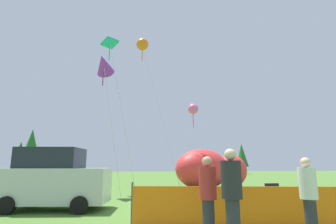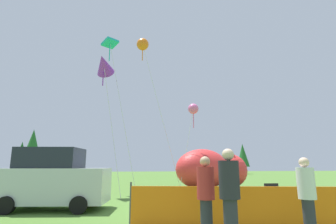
{
  "view_description": "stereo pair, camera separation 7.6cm",
  "coord_description": "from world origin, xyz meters",
  "px_view_note": "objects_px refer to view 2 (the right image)",
  "views": [
    {
      "loc": [
        -2.49,
        -9.84,
        1.57
      ],
      "look_at": [
        0.06,
        4.87,
        4.62
      ],
      "focal_mm": 28.0,
      "sensor_mm": 36.0,
      "label": 1
    },
    {
      "loc": [
        -2.41,
        -9.85,
        1.57
      ],
      "look_at": [
        0.06,
        4.87,
        4.62
      ],
      "focal_mm": 28.0,
      "sensor_mm": 36.0,
      "label": 2
    }
  ],
  "objects_px": {
    "folding_chair": "(274,196)",
    "kite_purple_delta": "(104,65)",
    "spectator_in_green_shirt": "(307,193)",
    "spectator_in_yellow_shirt": "(206,194)",
    "kite_teal_diamond": "(110,46)",
    "spectator_in_blue_shirt": "(230,192)",
    "kite_orange_flower": "(143,45)",
    "inflatable_cat": "(211,170)",
    "parked_car": "(54,180)",
    "kite_pink_octopus": "(193,109)"
  },
  "relations": [
    {
      "from": "spectator_in_yellow_shirt",
      "to": "kite_teal_diamond",
      "type": "bearing_deg",
      "value": 104.7
    },
    {
      "from": "spectator_in_green_shirt",
      "to": "spectator_in_blue_shirt",
      "type": "xyz_separation_m",
      "value": [
        -1.94,
        -0.28,
        0.09
      ]
    },
    {
      "from": "kite_teal_diamond",
      "to": "kite_purple_delta",
      "type": "bearing_deg",
      "value": -95.68
    },
    {
      "from": "inflatable_cat",
      "to": "kite_teal_diamond",
      "type": "bearing_deg",
      "value": 157.5
    },
    {
      "from": "spectator_in_green_shirt",
      "to": "kite_orange_flower",
      "type": "relative_size",
      "value": 0.16
    },
    {
      "from": "spectator_in_blue_shirt",
      "to": "kite_teal_diamond",
      "type": "distance_m",
      "value": 14.85
    },
    {
      "from": "folding_chair",
      "to": "parked_car",
      "type": "bearing_deg",
      "value": -99.3
    },
    {
      "from": "kite_purple_delta",
      "to": "inflatable_cat",
      "type": "bearing_deg",
      "value": 21.01
    },
    {
      "from": "folding_chair",
      "to": "inflatable_cat",
      "type": "relative_size",
      "value": 0.15
    },
    {
      "from": "parked_car",
      "to": "inflatable_cat",
      "type": "relative_size",
      "value": 0.64
    },
    {
      "from": "parked_car",
      "to": "inflatable_cat",
      "type": "height_order",
      "value": "inflatable_cat"
    },
    {
      "from": "spectator_in_green_shirt",
      "to": "kite_teal_diamond",
      "type": "distance_m",
      "value": 15.23
    },
    {
      "from": "parked_car",
      "to": "spectator_in_blue_shirt",
      "type": "relative_size",
      "value": 2.1
    },
    {
      "from": "kite_teal_diamond",
      "to": "parked_car",
      "type": "bearing_deg",
      "value": -101.92
    },
    {
      "from": "inflatable_cat",
      "to": "kite_purple_delta",
      "type": "bearing_deg",
      "value": 171.94
    },
    {
      "from": "kite_teal_diamond",
      "to": "spectator_in_blue_shirt",
      "type": "bearing_deg",
      "value": -74.41
    },
    {
      "from": "spectator_in_yellow_shirt",
      "to": "folding_chair",
      "type": "bearing_deg",
      "value": 41.22
    },
    {
      "from": "inflatable_cat",
      "to": "kite_pink_octopus",
      "type": "distance_m",
      "value": 4.43
    },
    {
      "from": "kite_orange_flower",
      "to": "kite_teal_diamond",
      "type": "bearing_deg",
      "value": -146.63
    },
    {
      "from": "spectator_in_green_shirt",
      "to": "kite_pink_octopus",
      "type": "height_order",
      "value": "kite_pink_octopus"
    },
    {
      "from": "folding_chair",
      "to": "kite_teal_diamond",
      "type": "distance_m",
      "value": 13.74
    },
    {
      "from": "spectator_in_green_shirt",
      "to": "spectator_in_yellow_shirt",
      "type": "relative_size",
      "value": 0.99
    },
    {
      "from": "spectator_in_blue_shirt",
      "to": "kite_orange_flower",
      "type": "distance_m",
      "value": 16.3
    },
    {
      "from": "spectator_in_yellow_shirt",
      "to": "kite_teal_diamond",
      "type": "height_order",
      "value": "kite_teal_diamond"
    },
    {
      "from": "spectator_in_yellow_shirt",
      "to": "spectator_in_blue_shirt",
      "type": "bearing_deg",
      "value": -57.58
    },
    {
      "from": "parked_car",
      "to": "spectator_in_yellow_shirt",
      "type": "distance_m",
      "value": 6.38
    },
    {
      "from": "kite_orange_flower",
      "to": "folding_chair",
      "type": "bearing_deg",
      "value": -67.48
    },
    {
      "from": "kite_orange_flower",
      "to": "spectator_in_yellow_shirt",
      "type": "bearing_deg",
      "value": -87.07
    },
    {
      "from": "kite_purple_delta",
      "to": "spectator_in_blue_shirt",
      "type": "bearing_deg",
      "value": -70.36
    },
    {
      "from": "spectator_in_yellow_shirt",
      "to": "kite_pink_octopus",
      "type": "bearing_deg",
      "value": 76.04
    },
    {
      "from": "spectator_in_yellow_shirt",
      "to": "kite_purple_delta",
      "type": "height_order",
      "value": "kite_purple_delta"
    },
    {
      "from": "kite_orange_flower",
      "to": "kite_purple_delta",
      "type": "bearing_deg",
      "value": -125.34
    },
    {
      "from": "parked_car",
      "to": "kite_pink_octopus",
      "type": "distance_m",
      "value": 10.46
    },
    {
      "from": "spectator_in_yellow_shirt",
      "to": "kite_pink_octopus",
      "type": "xyz_separation_m",
      "value": [
        2.77,
        11.13,
        4.35
      ]
    },
    {
      "from": "spectator_in_blue_shirt",
      "to": "kite_pink_octopus",
      "type": "xyz_separation_m",
      "value": [
        2.43,
        11.66,
        4.27
      ]
    },
    {
      "from": "spectator_in_blue_shirt",
      "to": "kite_pink_octopus",
      "type": "bearing_deg",
      "value": 78.22
    },
    {
      "from": "spectator_in_green_shirt",
      "to": "kite_teal_diamond",
      "type": "height_order",
      "value": "kite_teal_diamond"
    },
    {
      "from": "inflatable_cat",
      "to": "kite_orange_flower",
      "type": "bearing_deg",
      "value": 142.94
    },
    {
      "from": "spectator_in_green_shirt",
      "to": "kite_teal_diamond",
      "type": "xyz_separation_m",
      "value": [
        -5.22,
        11.44,
        8.59
      ]
    },
    {
      "from": "spectator_in_blue_shirt",
      "to": "spectator_in_green_shirt",
      "type": "bearing_deg",
      "value": 8.21
    },
    {
      "from": "kite_orange_flower",
      "to": "parked_car",
      "type": "bearing_deg",
      "value": -114.57
    },
    {
      "from": "folding_chair",
      "to": "spectator_in_green_shirt",
      "type": "xyz_separation_m",
      "value": [
        -1.11,
        -3.22,
        0.41
      ]
    },
    {
      "from": "spectator_in_blue_shirt",
      "to": "kite_purple_delta",
      "type": "height_order",
      "value": "kite_purple_delta"
    },
    {
      "from": "folding_chair",
      "to": "kite_purple_delta",
      "type": "bearing_deg",
      "value": -130.29
    },
    {
      "from": "spectator_in_green_shirt",
      "to": "parked_car",
      "type": "bearing_deg",
      "value": 143.08
    },
    {
      "from": "folding_chair",
      "to": "spectator_in_blue_shirt",
      "type": "relative_size",
      "value": 0.49
    },
    {
      "from": "folding_chair",
      "to": "kite_pink_octopus",
      "type": "bearing_deg",
      "value": -172.25
    },
    {
      "from": "parked_car",
      "to": "spectator_in_green_shirt",
      "type": "height_order",
      "value": "parked_car"
    },
    {
      "from": "spectator_in_green_shirt",
      "to": "folding_chair",
      "type": "bearing_deg",
      "value": 70.97
    },
    {
      "from": "folding_chair",
      "to": "kite_orange_flower",
      "type": "xyz_separation_m",
      "value": [
        -4.04,
        9.74,
        9.97
      ]
    }
  ]
}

